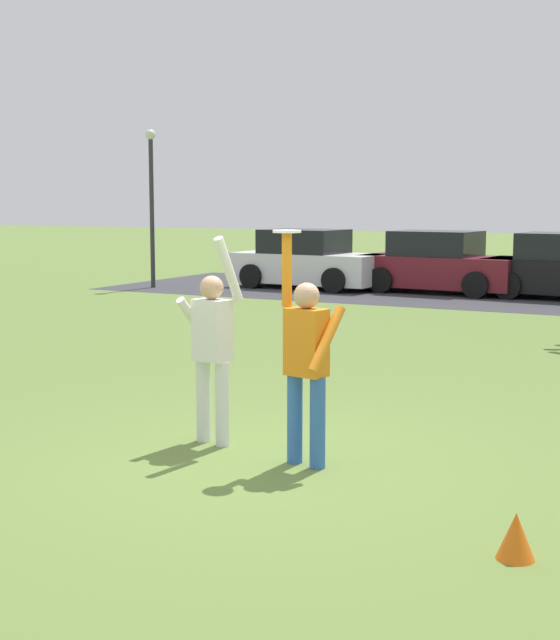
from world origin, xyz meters
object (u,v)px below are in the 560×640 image
Objects in this scene: person_defender at (212,345)px; field_cone_orange at (516,536)px; parked_car_maroon at (440,264)px; parked_car_white at (308,261)px; lamppost_by_lot at (152,192)px; person_catcher at (306,358)px; frisbee_disc at (287,231)px.

person_defender reaches higher than field_cone_orange.
parked_car_maroon is at bearing 109.14° from field_cone_orange.
parked_car_white is 1.00× the size of parked_car_maroon.
parked_car_white is at bearing 25.92° from lamppost_by_lot.
lamppost_by_lot reaches higher than person_catcher.
person_catcher is at bearing 149.02° from field_cone_orange.
person_defender is at bearing 0.00° from person_catcher.
frisbee_disc reaches higher than person_defender.
frisbee_disc is 0.06× the size of parked_car_white.
person_defender reaches higher than parked_car_maroon.
person_defender reaches higher than parked_car_white.
person_catcher is at bearing -60.00° from parked_car_white.
parked_car_white is (-7.02, 15.04, -1.37)m from frisbee_disc.
person_catcher is 15.98m from parked_car_maroon.
parked_car_maroon is at bearing 102.58° from frisbee_disc.
person_catcher is 2.66m from field_cone_orange.
lamppost_by_lot is 13.31× the size of field_cone_orange.
person_defender is 0.48× the size of parked_car_white.
person_catcher reaches higher than parked_car_maroon.
person_defender is 0.48× the size of lamppost_by_lot.
field_cone_orange is (13.22, -14.55, -2.43)m from lamppost_by_lot.
person_catcher is at bearing -0.00° from person_defender.
frisbee_disc is (-0.22, 0.05, 1.11)m from person_catcher.
person_catcher is 8.18× the size of frisbee_disc.
lamppost_by_lot is (-9.91, 12.99, 1.60)m from person_defender.
parked_car_white is 3.59m from parked_car_maroon.
person_catcher is 1.13m from frisbee_disc.
parked_car_white is at bearing -168.29° from parked_car_maroon.
person_defender is 0.48× the size of parked_car_maroon.
frisbee_disc is 16.66m from parked_car_white.
parked_car_maroon is (-2.54, 15.30, -0.25)m from person_defender.
person_catcher reaches higher than parked_car_white.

